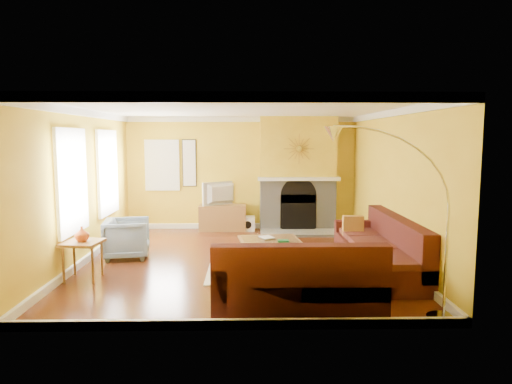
{
  "coord_description": "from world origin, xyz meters",
  "views": [
    {
      "loc": [
        0.14,
        -8.02,
        2.2
      ],
      "look_at": [
        0.31,
        0.4,
        1.2
      ],
      "focal_mm": 32.0,
      "sensor_mm": 36.0,
      "label": 1
    }
  ],
  "objects_px": {
    "coffee_table": "(271,252)",
    "arc_lamp": "(395,227)",
    "media_console": "(223,218)",
    "side_table": "(83,260)",
    "armchair": "(127,238)",
    "sectional_sofa": "(315,249)"
  },
  "relations": [
    {
      "from": "coffee_table",
      "to": "side_table",
      "type": "distance_m",
      "value": 3.1
    },
    {
      "from": "armchair",
      "to": "side_table",
      "type": "distance_m",
      "value": 1.33
    },
    {
      "from": "coffee_table",
      "to": "media_console",
      "type": "distance_m",
      "value": 3.09
    },
    {
      "from": "coffee_table",
      "to": "side_table",
      "type": "height_order",
      "value": "side_table"
    },
    {
      "from": "coffee_table",
      "to": "media_console",
      "type": "height_order",
      "value": "media_console"
    },
    {
      "from": "sectional_sofa",
      "to": "media_console",
      "type": "bearing_deg",
      "value": 114.17
    },
    {
      "from": "sectional_sofa",
      "to": "media_console",
      "type": "distance_m",
      "value": 4.08
    },
    {
      "from": "media_console",
      "to": "side_table",
      "type": "xyz_separation_m",
      "value": [
        -1.97,
        -3.79,
        -0.0
      ]
    },
    {
      "from": "coffee_table",
      "to": "arc_lamp",
      "type": "xyz_separation_m",
      "value": [
        1.32,
        -2.62,
        0.95
      ]
    },
    {
      "from": "media_console",
      "to": "arc_lamp",
      "type": "xyz_separation_m",
      "value": [
        2.32,
        -5.54,
        0.86
      ]
    },
    {
      "from": "coffee_table",
      "to": "sectional_sofa",
      "type": "bearing_deg",
      "value": -49.91
    },
    {
      "from": "media_console",
      "to": "side_table",
      "type": "relative_size",
      "value": 1.83
    },
    {
      "from": "coffee_table",
      "to": "armchair",
      "type": "bearing_deg",
      "value": 170.75
    },
    {
      "from": "coffee_table",
      "to": "arc_lamp",
      "type": "distance_m",
      "value": 3.08
    },
    {
      "from": "media_console",
      "to": "sectional_sofa",
      "type": "bearing_deg",
      "value": -65.83
    },
    {
      "from": "armchair",
      "to": "side_table",
      "type": "height_order",
      "value": "armchair"
    },
    {
      "from": "arc_lamp",
      "to": "sectional_sofa",
      "type": "bearing_deg",
      "value": 109.56
    },
    {
      "from": "side_table",
      "to": "media_console",
      "type": "bearing_deg",
      "value": 62.48
    },
    {
      "from": "arc_lamp",
      "to": "armchair",
      "type": "bearing_deg",
      "value": 142.32
    },
    {
      "from": "sectional_sofa",
      "to": "coffee_table",
      "type": "bearing_deg",
      "value": 130.09
    },
    {
      "from": "armchair",
      "to": "sectional_sofa",
      "type": "bearing_deg",
      "value": -119.79
    },
    {
      "from": "armchair",
      "to": "side_table",
      "type": "bearing_deg",
      "value": 155.49
    }
  ]
}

